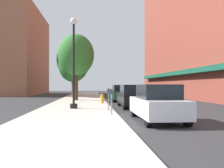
# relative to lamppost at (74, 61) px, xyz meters

# --- Properties ---
(ground_plane) EXTENTS (90.00, 90.00, 0.00)m
(ground_plane) POSITION_rel_lamppost_xyz_m (4.12, 8.97, -3.20)
(ground_plane) COLOR #2D2D30
(sidewalk_slab) EXTENTS (4.80, 50.00, 0.12)m
(sidewalk_slab) POSITION_rel_lamppost_xyz_m (0.12, 9.97, -3.14)
(sidewalk_slab) COLOR #B7B2A8
(sidewalk_slab) RESTS_ON ground
(building_right_brick) EXTENTS (6.80, 40.00, 23.35)m
(building_right_brick) POSITION_rel_lamppost_xyz_m (15.11, 12.97, 8.45)
(building_right_brick) COLOR brown
(building_right_brick) RESTS_ON ground
(building_far_background) EXTENTS (6.80, 18.00, 14.65)m
(building_far_background) POSITION_rel_lamppost_xyz_m (-10.89, 27.97, 4.11)
(building_far_background) COLOR #9E6047
(building_far_background) RESTS_ON ground
(lamppost) EXTENTS (0.48, 0.48, 5.90)m
(lamppost) POSITION_rel_lamppost_xyz_m (0.00, 0.00, 0.00)
(lamppost) COLOR black
(lamppost) RESTS_ON sidewalk_slab
(fire_hydrant) EXTENTS (0.33, 0.26, 0.79)m
(fire_hydrant) POSITION_rel_lamppost_xyz_m (2.05, 4.33, -2.68)
(fire_hydrant) COLOR gold
(fire_hydrant) RESTS_ON sidewalk_slab
(parking_meter_near) EXTENTS (0.14, 0.09, 1.31)m
(parking_meter_near) POSITION_rel_lamppost_xyz_m (2.17, -1.45, -2.25)
(parking_meter_near) COLOR slate
(parking_meter_near) RESTS_ON sidewalk_slab
(parking_meter_far) EXTENTS (0.14, 0.09, 1.31)m
(parking_meter_far) POSITION_rel_lamppost_xyz_m (2.17, -3.52, -2.25)
(parking_meter_far) COLOR slate
(parking_meter_far) RESTS_ON sidewalk_slab
(tree_near) EXTENTS (3.64, 3.64, 6.66)m
(tree_near) POSITION_rel_lamppost_xyz_m (-0.38, 8.64, 1.45)
(tree_near) COLOR #422D1E
(tree_near) RESTS_ON sidewalk_slab
(tree_mid) EXTENTS (3.72, 3.72, 6.19)m
(tree_mid) POSITION_rel_lamppost_xyz_m (-1.13, 15.07, 0.95)
(tree_mid) COLOR #4C3823
(tree_mid) RESTS_ON sidewalk_slab
(tree_far) EXTENTS (4.96, 4.96, 8.08)m
(tree_far) POSITION_rel_lamppost_xyz_m (-1.36, 19.48, 2.13)
(tree_far) COLOR #4C3823
(tree_far) RESTS_ON sidewalk_slab
(car_white) EXTENTS (1.80, 4.30, 1.66)m
(car_white) POSITION_rel_lamppost_xyz_m (4.12, -5.07, -2.39)
(car_white) COLOR black
(car_white) RESTS_ON ground
(car_black) EXTENTS (1.80, 4.30, 1.66)m
(car_black) POSITION_rel_lamppost_xyz_m (4.12, 1.52, -2.39)
(car_black) COLOR black
(car_black) RESTS_ON ground
(car_green) EXTENTS (1.80, 4.30, 1.66)m
(car_green) POSITION_rel_lamppost_xyz_m (4.12, 8.47, -2.39)
(car_green) COLOR black
(car_green) RESTS_ON ground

